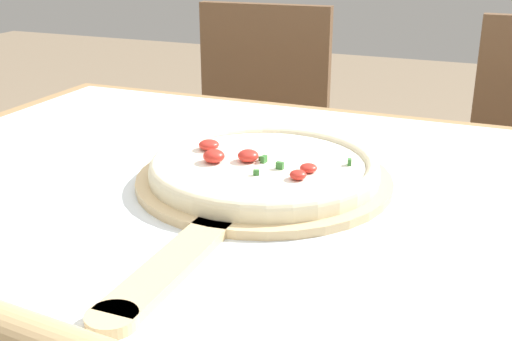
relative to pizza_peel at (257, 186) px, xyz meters
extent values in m
cube|color=#A87F51|center=(0.01, -0.02, -0.03)|extent=(1.28, 0.99, 0.03)
cylinder|color=#A87F51|center=(-0.58, 0.42, -0.39)|extent=(0.06, 0.06, 0.70)
cube|color=silver|center=(0.01, -0.02, -0.01)|extent=(1.20, 0.91, 0.00)
cylinder|color=#D6B784|center=(0.00, 0.03, 0.00)|extent=(0.36, 0.36, 0.01)
cube|color=#D6B784|center=(0.00, -0.24, 0.00)|extent=(0.04, 0.22, 0.01)
cylinder|color=#D6B784|center=(0.00, -0.35, 0.00)|extent=(0.05, 0.05, 0.01)
cylinder|color=beige|center=(0.00, 0.03, 0.01)|extent=(0.32, 0.32, 0.02)
torus|color=beige|center=(0.00, 0.03, 0.02)|extent=(0.32, 0.32, 0.02)
cylinder|color=white|center=(0.00, 0.03, 0.02)|extent=(0.28, 0.28, 0.00)
ellipsoid|color=red|center=(0.06, -0.02, 0.03)|extent=(0.02, 0.02, 0.01)
ellipsoid|color=red|center=(-0.10, 0.05, 0.03)|extent=(0.03, 0.03, 0.01)
ellipsoid|color=red|center=(-0.02, 0.02, 0.03)|extent=(0.03, 0.03, 0.02)
ellipsoid|color=red|center=(-0.07, 0.00, 0.03)|extent=(0.03, 0.03, 0.02)
ellipsoid|color=red|center=(0.07, 0.01, 0.03)|extent=(0.02, 0.02, 0.01)
cube|color=#387533|center=(0.03, 0.01, 0.03)|extent=(0.01, 0.01, 0.01)
cube|color=#387533|center=(-0.01, 0.03, 0.03)|extent=(0.01, 0.01, 0.01)
cube|color=#387533|center=(0.11, 0.06, 0.03)|extent=(0.01, 0.01, 0.01)
cube|color=#387533|center=(0.01, -0.03, 0.03)|extent=(0.01, 0.01, 0.01)
cube|color=#387533|center=(0.00, 0.03, 0.03)|extent=(0.01, 0.01, 0.01)
cube|color=brown|center=(-0.35, 0.75, -0.31)|extent=(0.42, 0.42, 0.02)
cube|color=brown|center=(-0.36, 0.94, -0.08)|extent=(0.38, 0.06, 0.44)
cylinder|color=brown|center=(-0.50, 0.59, -0.53)|extent=(0.04, 0.04, 0.42)
cylinder|color=brown|center=(-0.18, 0.60, -0.53)|extent=(0.04, 0.04, 0.42)
cylinder|color=brown|center=(-0.52, 0.90, -0.53)|extent=(0.04, 0.04, 0.42)
cylinder|color=brown|center=(-0.20, 0.92, -0.53)|extent=(0.04, 0.04, 0.42)
cylinder|color=brown|center=(0.25, 0.59, -0.53)|extent=(0.04, 0.04, 0.42)
cylinder|color=brown|center=(0.25, 0.91, -0.53)|extent=(0.04, 0.04, 0.42)
camera|label=1|loc=(0.31, -0.76, 0.33)|focal=45.00mm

